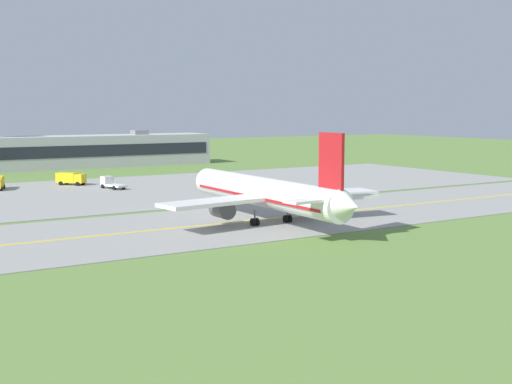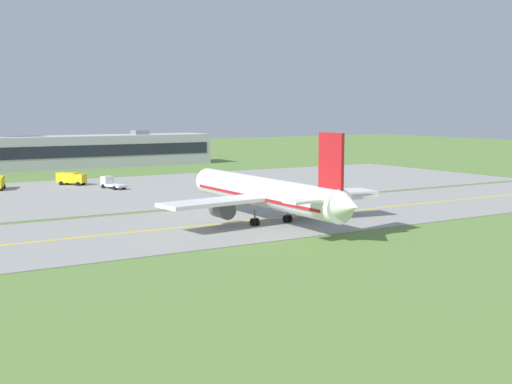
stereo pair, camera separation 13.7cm
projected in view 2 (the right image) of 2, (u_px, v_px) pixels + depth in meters
ground_plane at (255, 221)px, 93.27m from camera, size 500.00×500.00×0.00m
taxiway_strip at (255, 220)px, 93.26m from camera, size 240.00×28.00×0.10m
apron_pad at (188, 187)px, 134.00m from camera, size 140.00×52.00×0.10m
taxiway_centreline at (255, 220)px, 93.25m from camera, size 220.00×0.60×0.01m
airplane_lead at (266, 193)px, 90.97m from camera, size 32.52×39.54×12.70m
service_truck_baggage at (111, 183)px, 131.03m from camera, size 3.50×6.70×2.59m
service_truck_catering at (71, 178)px, 137.03m from camera, size 5.52×5.84×2.60m
terminal_building at (97, 151)px, 182.35m from camera, size 63.52×12.54×9.75m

